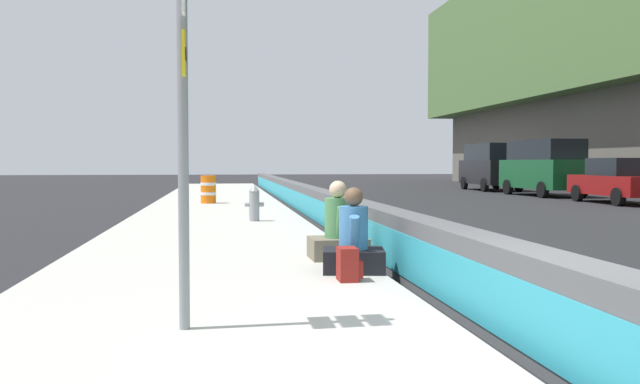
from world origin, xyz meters
name	(u,v)px	position (x,y,z in m)	size (l,w,h in m)	color
ground_plane	(563,372)	(0.00, 0.00, 0.00)	(160.00, 160.00, 0.00)	#232326
sidewalk_strip	(199,380)	(0.00, 2.65, 0.07)	(80.00, 4.40, 0.14)	#B5B2A8
jersey_barrier	(563,316)	(0.00, 0.00, 0.42)	(76.00, 0.45, 0.85)	#545456
route_sign_post	(183,81)	(1.16, 2.80, 2.23)	(0.44, 0.09, 3.60)	gray
fire_hydrant	(254,202)	(11.52, 1.72, 0.59)	(0.26, 0.46, 0.88)	gray
seated_person_foreground	(353,245)	(3.87, 0.81, 0.48)	(0.78, 0.88, 1.09)	black
seated_person_middle	(338,234)	(5.07, 0.80, 0.50)	(0.73, 0.84, 1.14)	#706651
backpack	(348,265)	(3.22, 1.00, 0.33)	(0.32, 0.28, 0.40)	maroon
construction_barrel	(208,189)	(18.77, 2.95, 0.62)	(0.54, 0.54, 0.95)	orange
parked_car_fourth	(619,181)	(18.59, -12.25, 0.86)	(4.55, 2.05, 1.71)	maroon
parked_car_midline	(544,167)	(24.30, -12.15, 1.35)	(5.17, 2.25, 2.56)	#145128
parked_car_far	(491,166)	(30.38, -12.14, 1.35)	(5.16, 2.24, 2.56)	black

